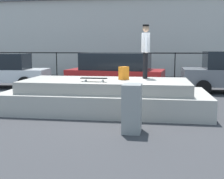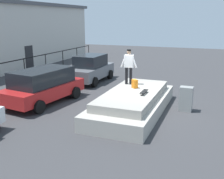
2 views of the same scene
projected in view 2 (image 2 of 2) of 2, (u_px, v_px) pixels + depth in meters
The scene contains 8 objects.
ground_plane at pixel (139, 110), 12.94m from camera, with size 60.00×60.00×0.00m, color #38383A.
concrete_ledge at pixel (133, 102), 12.60m from camera, with size 6.36×2.67×1.00m.
skateboarder at pixel (129, 64), 13.53m from camera, with size 0.29×0.86×1.76m.
skateboard at pixel (144, 92), 12.00m from camera, with size 0.81×0.24×0.12m.
backpack at pixel (135, 84), 12.96m from camera, with size 0.28×0.20×0.42m, color orange.
car_red_hatchback_mid at pixel (43, 85), 13.87m from camera, with size 4.75×2.65×1.76m.
car_grey_sedan_far at pixel (91, 68), 18.55m from camera, with size 4.26×2.04×1.85m.
utility_box at pixel (186, 99), 12.69m from camera, with size 0.44×0.60×1.17m, color gray.
Camera 2 is at (-11.90, -3.23, 4.23)m, focal length 43.46 mm.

